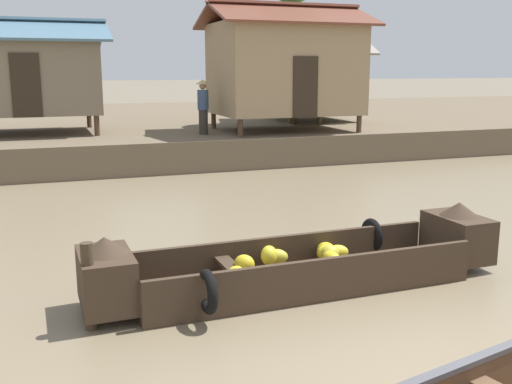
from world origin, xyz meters
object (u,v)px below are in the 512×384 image
object	(u,v)px
stilt_house_mid_left	(284,67)
vendor_person	(203,104)
banana_boat	(301,264)
stilt_house_left	(26,74)
stilt_house_mid_right	(310,77)
mooring_post	(89,286)

from	to	relation	value
stilt_house_mid_left	vendor_person	bearing A→B (deg)	-174.12
banana_boat	stilt_house_mid_left	xyz separation A→B (m)	(4.38, 11.13, 2.61)
stilt_house_left	vendor_person	xyz separation A→B (m)	(5.02, -2.10, -0.89)
banana_boat	stilt_house_mid_left	bearing A→B (deg)	68.51
stilt_house_mid_left	stilt_house_mid_right	xyz separation A→B (m)	(2.48, 3.31, -0.36)
stilt_house_mid_left	vendor_person	size ratio (longest dim) A/B	3.05
mooring_post	stilt_house_left	bearing A→B (deg)	92.91
stilt_house_left	stilt_house_mid_left	size ratio (longest dim) A/B	0.97
banana_boat	stilt_house_mid_left	size ratio (longest dim) A/B	1.13
stilt_house_mid_left	vendor_person	world-z (taller)	stilt_house_mid_left
stilt_house_mid_left	mooring_post	distance (m)	13.78
stilt_house_mid_left	mooring_post	xyz separation A→B (m)	(-7.14, -11.54, -2.43)
banana_boat	mooring_post	distance (m)	2.79
stilt_house_left	vendor_person	size ratio (longest dim) A/B	2.95
banana_boat	mooring_post	bearing A→B (deg)	-171.71
mooring_post	stilt_house_mid_left	bearing A→B (deg)	58.25
stilt_house_left	mooring_post	size ratio (longest dim) A/B	4.87
mooring_post	stilt_house_mid_right	bearing A→B (deg)	57.08
vendor_person	stilt_house_mid_right	bearing A→B (deg)	34.31
stilt_house_left	stilt_house_mid_right	world-z (taller)	stilt_house_mid_right
stilt_house_mid_left	mooring_post	size ratio (longest dim) A/B	5.03
stilt_house_mid_right	stilt_house_left	bearing A→B (deg)	-171.69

